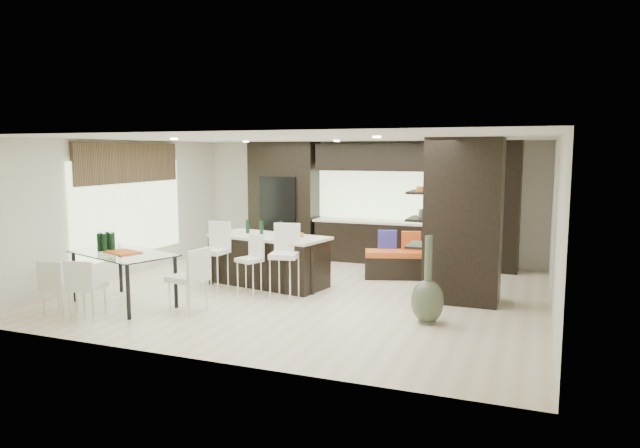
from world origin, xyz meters
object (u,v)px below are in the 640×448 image
at_px(stool_left, 214,264).
at_px(bench, 400,264).
at_px(stool_right, 284,269).
at_px(chair_far, 60,289).
at_px(floor_vase, 428,280).
at_px(dining_table, 124,279).
at_px(chair_near, 87,291).
at_px(kitchen_island, 269,260).
at_px(stool_mid, 249,271).
at_px(chair_end, 188,283).

bearing_deg(stool_left, bench, 41.16).
xyz_separation_m(stool_right, chair_far, (-2.82, -2.08, -0.12)).
xyz_separation_m(floor_vase, dining_table, (-4.78, -0.75, -0.21)).
bearing_deg(stool_right, floor_vase, -22.44).
height_order(stool_left, dining_table, stool_left).
relative_size(dining_table, chair_near, 2.15).
height_order(stool_left, stool_right, stool_right).
height_order(floor_vase, dining_table, floor_vase).
relative_size(kitchen_island, stool_mid, 2.67).
bearing_deg(bench, kitchen_island, -162.95).
bearing_deg(kitchen_island, stool_left, -119.21).
distance_m(floor_vase, chair_far, 5.56).
height_order(stool_mid, chair_end, chair_end).
bearing_deg(dining_table, floor_vase, 27.95).
bearing_deg(stool_mid, stool_right, 17.01).
bearing_deg(chair_near, stool_right, 30.75).
bearing_deg(chair_far, bench, 38.49).
distance_m(stool_right, chair_end, 1.66).
distance_m(chair_near, chair_far, 0.56).
bearing_deg(kitchen_island, chair_near, -107.17).
bearing_deg(floor_vase, stool_right, 167.97).
xyz_separation_m(stool_left, bench, (2.84, 2.27, -0.23)).
xyz_separation_m(bench, chair_far, (-4.29, -4.35, 0.12)).
xyz_separation_m(kitchen_island, stool_left, (-0.69, -0.80, 0.03)).
height_order(stool_mid, floor_vase, floor_vase).
distance_m(stool_mid, bench, 3.11).
relative_size(dining_table, chair_far, 2.28).
xyz_separation_m(floor_vase, chair_far, (-5.34, -1.55, -0.25)).
bearing_deg(chair_near, chair_far, 166.72).
distance_m(dining_table, chair_end, 1.22).
distance_m(kitchen_island, chair_far, 3.59).
distance_m(kitchen_island, bench, 2.61).
distance_m(stool_left, stool_right, 1.37).
relative_size(stool_left, chair_far, 1.27).
relative_size(stool_right, chair_end, 1.10).
bearing_deg(chair_near, kitchen_island, 49.44).
relative_size(stool_right, floor_vase, 0.79).
bearing_deg(stool_mid, stool_left, -156.80).
xyz_separation_m(bench, dining_table, (-3.73, -3.56, 0.16)).
bearing_deg(stool_mid, kitchen_island, 110.34).
xyz_separation_m(stool_left, stool_mid, (0.69, 0.03, -0.08)).
bearing_deg(stool_left, kitchen_island, 51.92).
xyz_separation_m(bench, chair_near, (-3.73, -4.37, 0.15)).
xyz_separation_m(floor_vase, chair_end, (-3.56, -0.75, -0.18)).
bearing_deg(chair_far, chair_near, -8.26).
xyz_separation_m(kitchen_island, chair_near, (-1.58, -2.90, -0.05)).
relative_size(kitchen_island, stool_right, 2.19).
bearing_deg(stool_right, stool_mid, 166.26).
bearing_deg(kitchen_island, chair_far, -115.07).
bearing_deg(stool_mid, floor_vase, 10.15).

